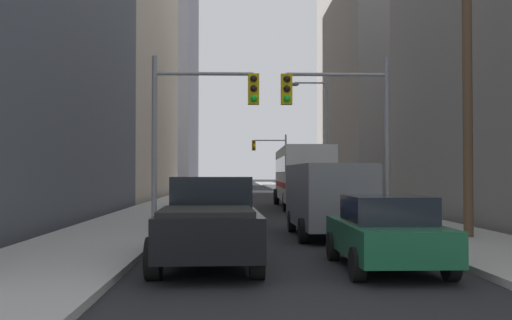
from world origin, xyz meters
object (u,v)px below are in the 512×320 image
object	(u,v)px
sedan_blue	(219,206)
traffic_signal_near_left	(200,113)
traffic_signal_far_right	(271,154)
traffic_signal_near_right	(341,114)
city_bus	(302,174)
cargo_van_grey	(328,196)
sedan_beige	(227,196)
sedan_green	(386,232)
sedan_red	(229,189)
pickup_truck_black	(210,221)

from	to	relation	value
sedan_blue	traffic_signal_near_left	size ratio (longest dim) A/B	0.70
traffic_signal_near_left	traffic_signal_far_right	world-z (taller)	same
sedan_blue	traffic_signal_near_right	distance (m)	5.59
city_bus	traffic_signal_near_right	distance (m)	14.00
sedan_blue	traffic_signal_far_right	world-z (taller)	traffic_signal_far_right
cargo_van_grey	traffic_signal_far_right	size ratio (longest dim) A/B	0.88
cargo_van_grey	sedan_beige	world-z (taller)	cargo_van_grey
traffic_signal_far_right	city_bus	bearing A→B (deg)	-89.77
sedan_beige	traffic_signal_near_left	world-z (taller)	traffic_signal_near_left
traffic_signal_far_right	sedan_green	bearing A→B (deg)	-90.76
sedan_green	cargo_van_grey	bearing A→B (deg)	91.83
cargo_van_grey	sedan_green	distance (m)	6.39
sedan_green	sedan_blue	size ratio (longest dim) A/B	1.00
cargo_van_grey	sedan_red	xyz separation A→B (m)	(-3.35, 28.09, -0.52)
sedan_green	traffic_signal_near_left	bearing A→B (deg)	117.37
pickup_truck_black	traffic_signal_far_right	distance (m)	48.44
sedan_green	traffic_signal_far_right	size ratio (longest dim) A/B	0.70
cargo_van_grey	sedan_green	size ratio (longest dim) A/B	1.25
city_bus	sedan_green	size ratio (longest dim) A/B	2.75
sedan_red	traffic_signal_near_left	distance (m)	26.40
sedan_green	traffic_signal_near_right	distance (m)	8.91
city_bus	cargo_van_grey	world-z (taller)	city_bus
sedan_beige	sedan_red	distance (m)	14.35
traffic_signal_far_right	cargo_van_grey	bearing A→B (deg)	-91.15
pickup_truck_black	sedan_red	world-z (taller)	pickup_truck_black
city_bus	traffic_signal_near_left	xyz separation A→B (m)	(-5.04, -13.84, 2.11)
sedan_blue	sedan_beige	xyz separation A→B (m)	(0.18, 10.22, 0.00)
cargo_van_grey	traffic_signal_far_right	bearing A→B (deg)	88.85
sedan_green	traffic_signal_near_right	xyz separation A→B (m)	(0.57, 8.27, 3.27)
sedan_blue	traffic_signal_far_right	xyz separation A→B (m)	(4.31, 39.11, 3.26)
sedan_beige	traffic_signal_near_right	world-z (taller)	traffic_signal_near_right
city_bus	traffic_signal_far_right	distance (m)	26.98
sedan_blue	pickup_truck_black	bearing A→B (deg)	-89.85
sedan_green	traffic_signal_near_left	size ratio (longest dim) A/B	0.70
cargo_van_grey	sedan_red	world-z (taller)	cargo_van_grey
city_bus	sedan_blue	world-z (taller)	city_bus
traffic_signal_near_right	cargo_van_grey	bearing A→B (deg)	-112.06
sedan_beige	traffic_signal_near_right	xyz separation A→B (m)	(4.06, -11.84, 3.27)
city_bus	sedan_beige	bearing A→B (deg)	-154.77
sedan_green	traffic_signal_near_left	distance (m)	9.87
sedan_beige	traffic_signal_near_left	distance (m)	12.31
city_bus	sedan_blue	xyz separation A→B (m)	(-4.42, -12.22, -1.16)
pickup_truck_black	sedan_blue	bearing A→B (deg)	90.15
sedan_red	sedan_beige	bearing A→B (deg)	-89.74
sedan_red	cargo_van_grey	bearing A→B (deg)	-83.21
cargo_van_grey	sedan_red	size ratio (longest dim) A/B	1.24
pickup_truck_black	sedan_green	distance (m)	3.74
sedan_red	traffic_signal_far_right	bearing A→B (deg)	73.89
sedan_red	sedan_blue	bearing A→B (deg)	-90.26
pickup_truck_black	traffic_signal_near_right	distance (m)	9.08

